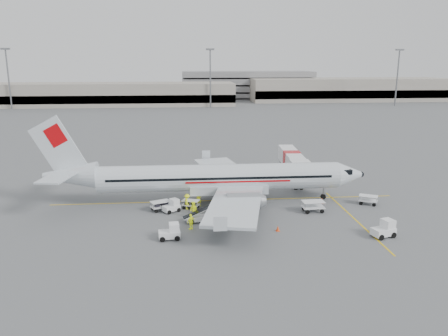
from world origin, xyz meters
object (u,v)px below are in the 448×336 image
at_px(jet_bridge, 291,165).
at_px(tug_fore, 383,229).
at_px(tug_aft, 171,206).
at_px(aircraft, 220,160).
at_px(tug_mid, 169,231).
at_px(belt_loader, 200,212).

height_order(jet_bridge, tug_fore, jet_bridge).
distance_m(jet_bridge, tug_fore, 23.51).
relative_size(tug_fore, tug_aft, 1.18).
distance_m(aircraft, tug_mid, 13.84).
height_order(jet_bridge, tug_aft, jet_bridge).
height_order(tug_fore, tug_aft, tug_fore).
bearing_deg(aircraft, jet_bridge, 41.60).
bearing_deg(aircraft, tug_aft, -150.98).
xyz_separation_m(jet_bridge, tug_fore, (3.95, -23.14, -1.21)).
height_order(aircraft, belt_loader, aircraft).
bearing_deg(tug_mid, belt_loader, 50.06).
xyz_separation_m(jet_bridge, belt_loader, (-14.47, -17.07, -0.96)).
xyz_separation_m(belt_loader, tug_mid, (-3.25, -4.78, -0.32)).
height_order(belt_loader, tug_aft, belt_loader).
bearing_deg(belt_loader, jet_bridge, 38.47).
bearing_deg(jet_bridge, tug_fore, -76.83).
relative_size(belt_loader, tug_fore, 1.83).
bearing_deg(aircraft, tug_fore, -39.03).
bearing_deg(belt_loader, tug_aft, 122.17).
xyz_separation_m(belt_loader, tug_fore, (18.42, -6.07, -0.25)).
height_order(aircraft, tug_mid, aircraft).
relative_size(aircraft, tug_fore, 17.20).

